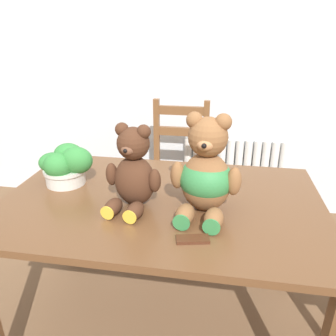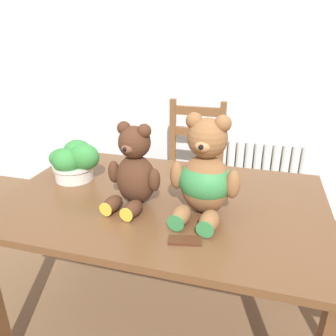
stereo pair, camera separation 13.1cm
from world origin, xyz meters
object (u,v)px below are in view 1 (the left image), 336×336
at_px(wooden_chair_behind, 178,173).
at_px(chocolate_bar, 193,239).
at_px(teddy_bear_left, 133,172).
at_px(potted_plant, 65,165).
at_px(teddy_bear_right, 206,174).

bearing_deg(wooden_chair_behind, chocolate_bar, 100.34).
bearing_deg(wooden_chair_behind, teddy_bear_left, 86.52).
height_order(wooden_chair_behind, potted_plant, wooden_chair_behind).
bearing_deg(teddy_bear_right, wooden_chair_behind, -69.86).
bearing_deg(teddy_bear_right, teddy_bear_left, 6.48).
relative_size(teddy_bear_right, chocolate_bar, 3.48).
bearing_deg(teddy_bear_right, potted_plant, -6.18).
relative_size(wooden_chair_behind, teddy_bear_right, 2.40).
height_order(wooden_chair_behind, teddy_bear_right, teddy_bear_right).
height_order(teddy_bear_right, potted_plant, teddy_bear_right).
distance_m(wooden_chair_behind, teddy_bear_left, 1.02).
height_order(wooden_chair_behind, teddy_bear_left, teddy_bear_left).
bearing_deg(teddy_bear_left, potted_plant, -11.97).
distance_m(wooden_chair_behind, chocolate_bar, 1.21).
distance_m(teddy_bear_left, potted_plant, 0.40).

